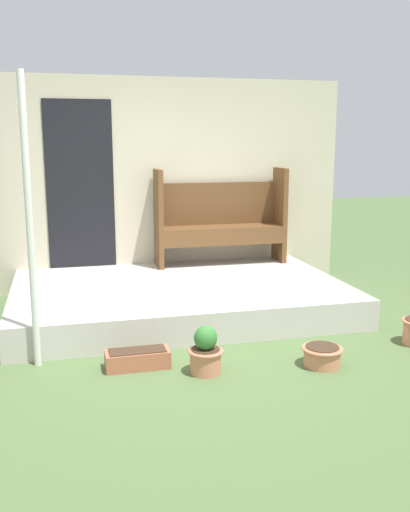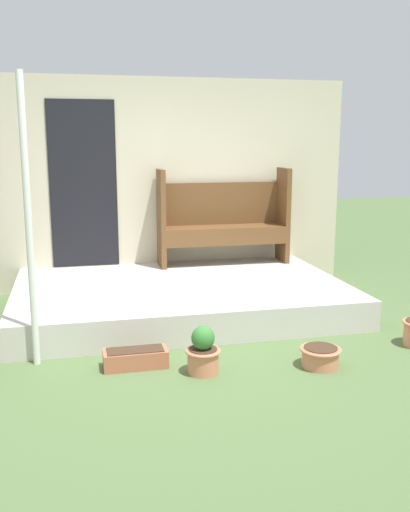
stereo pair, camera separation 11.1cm
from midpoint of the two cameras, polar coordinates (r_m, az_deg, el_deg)
name	(u,v)px [view 1 (the left image)]	position (r m, az deg, el deg)	size (l,w,h in m)	color
ground_plane	(190,348)	(5.23, -2.14, -9.18)	(24.00, 24.00, 0.00)	#516B3D
porch_slab	(179,297)	(6.27, -3.08, -4.15)	(3.54, 2.28, 0.31)	beige
house_wall	(156,185)	(7.20, -5.33, 7.13)	(4.74, 0.08, 2.60)	beige
support_post	(30,225)	(4.77, -17.78, 3.01)	(0.06, 0.06, 2.38)	white
bench	(220,217)	(7.17, 1.07, 3.95)	(1.63, 0.41, 1.19)	brown
flower_pot_middle	(206,353)	(4.64, -0.60, -9.64)	(0.29, 0.29, 0.39)	tan
flower_pot_right	(322,355)	(4.89, 10.98, -9.69)	(0.34, 0.34, 0.17)	tan
planter_box_rect	(138,359)	(4.82, -7.43, -10.16)	(0.53, 0.22, 0.15)	#B76647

